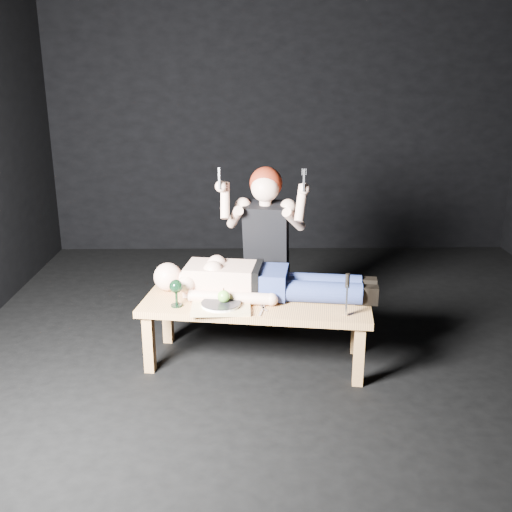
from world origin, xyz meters
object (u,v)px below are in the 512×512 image
(table, at_px, (256,332))
(goblet, at_px, (176,293))
(serving_tray, at_px, (221,307))
(lying_man, at_px, (265,278))
(kneeling_woman, at_px, (267,247))
(carving_knife, at_px, (347,295))

(table, distance_m, goblet, 0.62)
(serving_tray, distance_m, goblet, 0.31)
(table, relative_size, goblet, 8.33)
(lying_man, xyz_separation_m, kneeling_woman, (0.03, 0.47, 0.08))
(kneeling_woman, bearing_deg, carving_knife, -51.06)
(table, relative_size, kneeling_woman, 1.16)
(lying_man, xyz_separation_m, serving_tray, (-0.29, -0.24, -0.11))
(carving_knife, bearing_deg, lying_man, 152.29)
(table, height_order, serving_tray, serving_tray)
(goblet, relative_size, carving_knife, 0.66)
(lying_man, relative_size, goblet, 7.98)
(serving_tray, bearing_deg, kneeling_woman, 65.31)
(table, bearing_deg, lying_man, 68.80)
(kneeling_woman, bearing_deg, goblet, -123.60)
(lying_man, bearing_deg, kneeling_woman, 94.12)
(table, bearing_deg, kneeling_woman, 88.93)
(lying_man, relative_size, carving_knife, 5.23)
(kneeling_woman, xyz_separation_m, goblet, (-0.62, -0.66, -0.12))
(lying_man, height_order, serving_tray, lying_man)
(serving_tray, bearing_deg, carving_knife, -8.87)
(carving_knife, bearing_deg, goblet, 179.18)
(goblet, xyz_separation_m, carving_knife, (1.08, -0.17, 0.05))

